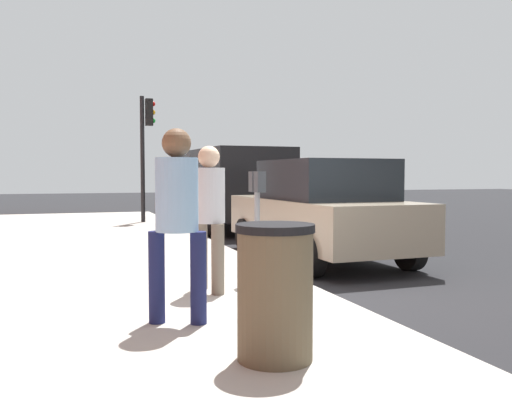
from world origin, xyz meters
TOP-DOWN VIEW (x-y plane):
  - ground_plane at (0.00, 0.00)m, footprint 80.00×80.00m
  - sidewalk_slab at (0.00, 3.00)m, footprint 28.00×6.00m
  - parking_meter at (-0.04, 0.61)m, footprint 0.36×0.12m
  - pedestrian_at_meter at (-0.35, 1.31)m, footprint 0.50×0.37m
  - pedestrian_bystander at (-1.61, 1.92)m, footprint 0.39×0.51m
  - parked_sedan_near at (2.21, -1.35)m, footprint 4.45×2.07m
  - parked_van_far at (8.23, -1.35)m, footprint 5.27×2.27m
  - traffic_signal at (9.55, 0.68)m, footprint 0.24×0.44m
  - trash_bin at (-2.84, 1.43)m, footprint 0.59×0.59m

SIDE VIEW (x-z plane):
  - ground_plane at x=0.00m, z-range 0.00..0.00m
  - sidewalk_slab at x=0.00m, z-range 0.00..0.15m
  - trash_bin at x=-2.84m, z-range 0.15..1.16m
  - parked_sedan_near at x=2.21m, z-range 0.01..1.78m
  - pedestrian_at_meter at x=-0.35m, z-range 0.29..1.99m
  - parking_meter at x=-0.04m, z-range 0.46..1.87m
  - pedestrian_bystander at x=-1.61m, z-range 0.31..2.11m
  - parked_van_far at x=8.23m, z-range 0.17..2.35m
  - traffic_signal at x=9.55m, z-range 0.78..4.38m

